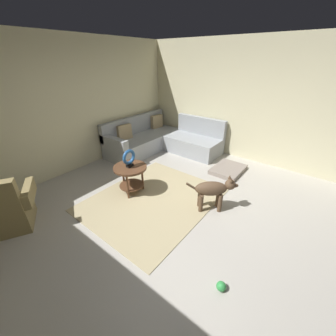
{
  "coord_description": "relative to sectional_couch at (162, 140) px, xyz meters",
  "views": [
    {
      "loc": [
        -2.1,
        -1.4,
        2.27
      ],
      "look_at": [
        0.45,
        0.6,
        0.55
      ],
      "focal_mm": 22.35,
      "sensor_mm": 36.0,
      "label": 1
    }
  ],
  "objects": [
    {
      "name": "dog_toy_ball",
      "position": [
        -2.62,
        -3.01,
        -0.24
      ],
      "size": [
        0.11,
        0.11,
        0.11
      ],
      "primitive_type": "sphere",
      "color": "green",
      "rests_on": "ground_plane"
    },
    {
      "name": "side_table",
      "position": [
        -1.9,
        -0.84,
        0.13
      ],
      "size": [
        0.6,
        0.6,
        0.54
      ],
      "color": "brown",
      "rests_on": "ground_plane"
    },
    {
      "name": "armchair",
      "position": [
        -3.68,
        -0.11,
        0.03
      ],
      "size": [
        0.99,
        0.91,
        0.88
      ],
      "rotation": [
        0.0,
        0.0,
        -0.49
      ],
      "color": "olive",
      "rests_on": "ground_plane"
    },
    {
      "name": "ground_plane",
      "position": [
        -1.99,
        -2.02,
        -0.34
      ],
      "size": [
        6.0,
        6.0,
        0.1
      ],
      "primitive_type": "cube",
      "color": "#B7B2A8"
    },
    {
      "name": "wall_back",
      "position": [
        -1.99,
        0.92,
        1.06
      ],
      "size": [
        6.0,
        0.12,
        2.7
      ],
      "primitive_type": "cube",
      "color": "beige",
      "rests_on": "ground_plane"
    },
    {
      "name": "wall_right",
      "position": [
        0.95,
        -2.02,
        1.06
      ],
      "size": [
        0.12,
        6.0,
        2.7
      ],
      "primitive_type": "cube",
      "color": "beige",
      "rests_on": "ground_plane"
    },
    {
      "name": "sectional_couch",
      "position": [
        0.0,
        0.0,
        0.0
      ],
      "size": [
        2.2,
        2.25,
        0.88
      ],
      "color": "#9EA3A8",
      "rests_on": "ground_plane"
    },
    {
      "name": "dog",
      "position": [
        -1.42,
        -2.27,
        0.09
      ],
      "size": [
        0.58,
        0.69,
        0.63
      ],
      "rotation": [
        0.0,
        0.0,
        3.83
      ],
      "color": "brown",
      "rests_on": "ground_plane"
    },
    {
      "name": "area_rug",
      "position": [
        -1.84,
        -1.32,
        -0.28
      ],
      "size": [
        2.3,
        1.9,
        0.01
      ],
      "primitive_type": "cube",
      "color": "tan",
      "rests_on": "ground_plane"
    },
    {
      "name": "dog_bed_mat",
      "position": [
        -0.01,
        -1.94,
        -0.24
      ],
      "size": [
        0.8,
        0.6,
        0.09
      ],
      "primitive_type": "cube",
      "color": "gray",
      "rests_on": "ground_plane"
    },
    {
      "name": "torus_sculpture",
      "position": [
        -1.9,
        -0.84,
        0.42
      ],
      "size": [
        0.28,
        0.08,
        0.33
      ],
      "color": "black",
      "rests_on": "side_table"
    }
  ]
}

